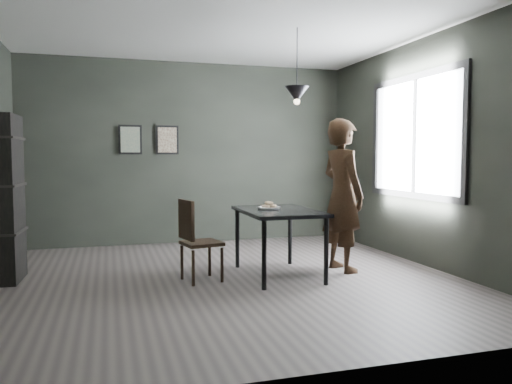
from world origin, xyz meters
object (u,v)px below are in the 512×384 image
object	(u,v)px
cafe_table	(279,217)
shelf_unit	(2,199)
wood_chair	(195,235)
pendant_lamp	(297,94)
woman	(343,195)
white_plate	(269,208)

from	to	relation	value
cafe_table	shelf_unit	world-z (taller)	shelf_unit
wood_chair	pendant_lamp	world-z (taller)	pendant_lamp
shelf_unit	woman	bearing A→B (deg)	-6.22
wood_chair	pendant_lamp	bearing A→B (deg)	-7.24
shelf_unit	white_plate	bearing A→B (deg)	-7.38
pendant_lamp	cafe_table	bearing A→B (deg)	-158.20
pendant_lamp	shelf_unit	bearing A→B (deg)	170.93
white_plate	wood_chair	bearing A→B (deg)	-171.88
cafe_table	shelf_unit	size ratio (longest dim) A/B	0.67
pendant_lamp	woman	bearing A→B (deg)	-6.03
cafe_table	woman	distance (m)	0.84
wood_chair	shelf_unit	world-z (taller)	shelf_unit
white_plate	woman	distance (m)	0.90
woman	wood_chair	bearing A→B (deg)	81.83
cafe_table	shelf_unit	bearing A→B (deg)	168.28
cafe_table	white_plate	distance (m)	0.16
cafe_table	woman	xyz separation A→B (m)	(0.81, 0.04, 0.22)
wood_chair	shelf_unit	xyz separation A→B (m)	(-1.97, 0.61, 0.39)
white_plate	pendant_lamp	bearing A→B (deg)	-2.85
wood_chair	pendant_lamp	size ratio (longest dim) A/B	1.03
wood_chair	cafe_table	bearing A→B (deg)	-11.88
cafe_table	wood_chair	distance (m)	0.97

